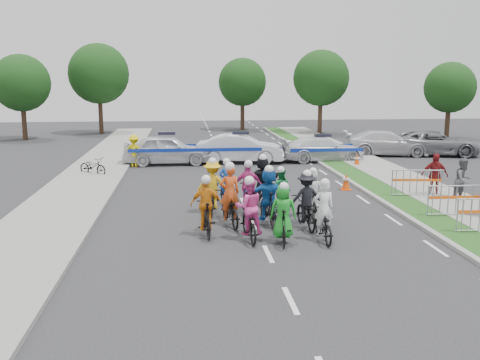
{
  "coord_description": "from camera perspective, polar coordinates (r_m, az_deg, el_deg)",
  "views": [
    {
      "loc": [
        -2.13,
        -13.28,
        4.56
      ],
      "look_at": [
        -0.26,
        4.7,
        1.1
      ],
      "focal_mm": 40.0,
      "sensor_mm": 36.0,
      "label": 1
    }
  ],
  "objects": [
    {
      "name": "barrier_1",
      "position": [
        18.93,
        22.05,
        -2.17
      ],
      "size": [
        2.01,
        0.56,
        1.12
      ],
      "primitive_type": null,
      "rotation": [
        0.0,
        0.0,
        -0.03
      ],
      "color": "#A5A8AD",
      "rests_on": "ground"
    },
    {
      "name": "rider_5",
      "position": [
        16.77,
        3.05,
        -2.13
      ],
      "size": [
        1.57,
        1.87,
        1.92
      ],
      "rotation": [
        0.0,
        0.0,
        3.26
      ],
      "color": "black",
      "rests_on": "ground"
    },
    {
      "name": "curb_right",
      "position": [
        20.17,
        15.24,
        -2.45
      ],
      "size": [
        0.2,
        60.0,
        0.12
      ],
      "primitive_type": "cube",
      "color": "gray",
      "rests_on": "ground"
    },
    {
      "name": "marshal_hiviz",
      "position": [
        28.25,
        -11.22,
        3.07
      ],
      "size": [
        1.21,
        0.88,
        1.69
      ],
      "primitive_type": "imported",
      "rotation": [
        0.0,
        0.0,
        2.88
      ],
      "color": "yellow",
      "rests_on": "ground"
    },
    {
      "name": "rider_12",
      "position": [
        19.34,
        -1.45,
        -1.04
      ],
      "size": [
        0.9,
        1.79,
        1.75
      ],
      "rotation": [
        0.0,
        0.0,
        3.33
      ],
      "color": "black",
      "rests_on": "ground"
    },
    {
      "name": "rider_7",
      "position": [
        17.84,
        7.68,
        -1.88
      ],
      "size": [
        0.72,
        1.62,
        1.69
      ],
      "rotation": [
        0.0,
        0.0,
        3.11
      ],
      "color": "black",
      "rests_on": "ground"
    },
    {
      "name": "cone_0",
      "position": [
        22.5,
        11.25,
        -0.18
      ],
      "size": [
        0.4,
        0.4,
        0.7
      ],
      "color": "#F24C0C",
      "rests_on": "ground"
    },
    {
      "name": "rider_3",
      "position": [
        15.64,
        -3.61,
        -3.46
      ],
      "size": [
        0.94,
        1.77,
        1.83
      ],
      "rotation": [
        0.0,
        0.0,
        3.22
      ],
      "color": "black",
      "rests_on": "ground"
    },
    {
      "name": "parked_bike",
      "position": [
        26.29,
        -15.43,
        1.41
      ],
      "size": [
        1.66,
        1.45,
        0.86
      ],
      "primitive_type": "imported",
      "rotation": [
        0.0,
        0.0,
        0.93
      ],
      "color": "black",
      "rests_on": "ground"
    },
    {
      "name": "tree_1",
      "position": [
        44.69,
        8.64,
        10.69
      ],
      "size": [
        4.55,
        4.55,
        6.82
      ],
      "color": "#382619",
      "rests_on": "ground"
    },
    {
      "name": "sidewalk_left",
      "position": [
        19.33,
        -18.86,
        -3.21
      ],
      "size": [
        3.0,
        60.0,
        0.13
      ],
      "primitive_type": "cube",
      "color": "gray",
      "rests_on": "ground"
    },
    {
      "name": "rider_1",
      "position": [
        14.98,
        4.6,
        -4.18
      ],
      "size": [
        0.78,
        1.72,
        1.76
      ],
      "rotation": [
        0.0,
        0.0,
        3.04
      ],
      "color": "black",
      "rests_on": "ground"
    },
    {
      "name": "civilian_sedan",
      "position": [
        33.12,
        15.34,
        3.82
      ],
      "size": [
        5.31,
        2.78,
        1.47
      ],
      "primitive_type": "imported",
      "rotation": [
        0.0,
        0.0,
        1.42
      ],
      "color": "silver",
      "rests_on": "ground"
    },
    {
      "name": "rider_11",
      "position": [
        19.39,
        2.41,
        -0.38
      ],
      "size": [
        1.53,
        1.83,
        1.88
      ],
      "rotation": [
        0.0,
        0.0,
        3.23
      ],
      "color": "black",
      "rests_on": "ground"
    },
    {
      "name": "rider_0",
      "position": [
        15.34,
        8.85,
        -4.24
      ],
      "size": [
        0.63,
        1.79,
        1.82
      ],
      "rotation": [
        0.0,
        0.0,
        3.14
      ],
      "color": "black",
      "rests_on": "ground"
    },
    {
      "name": "tree_3",
      "position": [
        45.8,
        -14.84,
        10.89
      ],
      "size": [
        4.9,
        4.9,
        7.35
      ],
      "color": "#382619",
      "rests_on": "ground"
    },
    {
      "name": "rider_8",
      "position": [
        17.9,
        4.29,
        -1.85
      ],
      "size": [
        0.85,
        1.74,
        1.7
      ],
      "rotation": [
        0.0,
        0.0,
        2.98
      ],
      "color": "black",
      "rests_on": "ground"
    },
    {
      "name": "police_car_1",
      "position": [
        29.13,
        0.05,
        3.37
      ],
      "size": [
        4.89,
        2.27,
        1.55
      ],
      "primitive_type": "imported",
      "rotation": [
        0.0,
        0.0,
        1.43
      ],
      "color": "silver",
      "rests_on": "ground"
    },
    {
      "name": "tree_2",
      "position": [
        44.15,
        21.48,
        9.16
      ],
      "size": [
        3.85,
        3.85,
        5.77
      ],
      "color": "#382619",
      "rests_on": "ground"
    },
    {
      "name": "ground",
      "position": [
        14.2,
        3.02,
        -7.91
      ],
      "size": [
        90.0,
        90.0,
        0.0
      ],
      "primitive_type": "plane",
      "color": "#28282B",
      "rests_on": "ground"
    },
    {
      "name": "spectator_2",
      "position": [
        21.88,
        20.04,
        0.45
      ],
      "size": [
        1.07,
        0.6,
        1.73
      ],
      "primitive_type": "imported",
      "rotation": [
        0.0,
        0.0,
        -0.19
      ],
      "color": "maroon",
      "rests_on": "ground"
    },
    {
      "name": "rider_4",
      "position": [
        16.53,
        7.04,
        -2.7
      ],
      "size": [
        1.06,
        1.84,
        1.84
      ],
      "rotation": [
        0.0,
        0.0,
        3.21
      ],
      "color": "black",
      "rests_on": "ground"
    },
    {
      "name": "barrier_2",
      "position": [
        21.56,
        18.35,
        -0.41
      ],
      "size": [
        2.04,
        0.73,
        1.12
      ],
      "primitive_type": null,
      "rotation": [
        0.0,
        0.0,
        -0.12
      ],
      "color": "#A5A8AD",
      "rests_on": "ground"
    },
    {
      "name": "cone_1",
      "position": [
        28.5,
        12.38,
        2.07
      ],
      "size": [
        0.4,
        0.4,
        0.7
      ],
      "color": "#F24C0C",
      "rests_on": "ground"
    },
    {
      "name": "sidewalk_right",
      "position": [
        21.19,
        21.57,
        -2.18
      ],
      "size": [
        2.4,
        60.0,
        0.13
      ],
      "primitive_type": "cube",
      "color": "gray",
      "rests_on": "ground"
    },
    {
      "name": "rider_9",
      "position": [
        18.16,
        0.86,
        -1.39
      ],
      "size": [
        0.95,
        1.79,
        1.86
      ],
      "rotation": [
        0.0,
        0.0,
        3.09
      ],
      "color": "black",
      "rests_on": "ground"
    },
    {
      "name": "civilian_suv",
      "position": [
        34.02,
        20.06,
        3.72
      ],
      "size": [
        5.69,
        3.61,
        1.46
      ],
      "primitive_type": "imported",
      "rotation": [
        0.0,
        0.0,
        1.33
      ],
      "color": "slate",
      "rests_on": "ground"
    },
    {
      "name": "tree_4",
      "position": [
        47.56,
        0.26,
        10.38
      ],
      "size": [
        4.2,
        4.2,
        6.3
      ],
      "color": "#382619",
      "rests_on": "ground"
    },
    {
      "name": "rider_2",
      "position": [
        15.21,
        0.95,
        -3.88
      ],
      "size": [
        0.82,
        1.88,
        1.87
      ],
      "rotation": [
        0.0,
        0.0,
        3.21
      ],
      "color": "black",
      "rests_on": "ground"
    },
    {
      "name": "rider_10",
      "position": [
        18.18,
        -2.92,
        -1.28
      ],
      "size": [
        1.15,
        1.98,
        1.94
      ],
      "rotation": [
        0.0,
        0.0,
        3.0
      ],
      "color": "black",
      "rests_on": "ground"
    },
    {
      "name": "police_car_0",
      "position": [
        28.88,
        -7.78,
        3.24
      ],
      "size": [
        4.68,
        1.92,
        1.59
      ],
      "primitive_type": "imported",
      "rotation": [
        0.0,
        0.0,
        1.58
      ],
      "color": "silver",
      "rests_on": "ground"
    },
    {
      "name": "rider_6",
      "position": [
        16.77,
        -1.11,
        -2.59
      ],
      "size": [
        0.98,
        2.07,
        2.03
      ],
      "rotation": [
        0.0,
        0.0,
        3.29
      ],
      "color": "black",
      "rests_on": "ground"
    },
    {
      "name": "tree_0",
      "position": [
        42.96,
        -22.3,
        9.54
      ],
      "size": [
        4.2,
        4.2,
        6.3
      ],
      "color": "#382619",
      "rests_on": "ground"
    },
    {
      "name": "spectator_1",
      "position": [
        21.59,
        22.72,
        0.01
      ],
      "size": [
        0.98,
        0.88,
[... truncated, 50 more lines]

